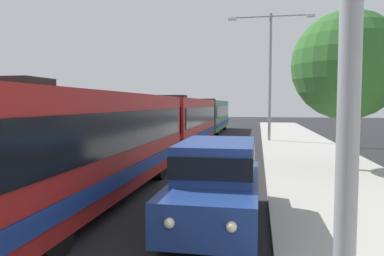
{
  "coord_description": "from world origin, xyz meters",
  "views": [
    {
      "loc": [
        3.3,
        3.27,
        2.74
      ],
      "look_at": [
        0.51,
        18.49,
        1.71
      ],
      "focal_mm": 33.69,
      "sensor_mm": 36.0,
      "label": 1
    }
  ],
  "objects_px": {
    "bus_second_in_line": "(183,121)",
    "streetlamp_mid": "(270,64)",
    "box_truck_oncoming": "(179,114)",
    "bus_lead": "(90,142)",
    "white_suv": "(217,179)",
    "bus_middle": "(210,115)",
    "roadside_tree": "(347,66)"
  },
  "relations": [
    {
      "from": "white_suv",
      "to": "roadside_tree",
      "type": "bearing_deg",
      "value": 58.83
    },
    {
      "from": "roadside_tree",
      "to": "bus_lead",
      "type": "bearing_deg",
      "value": -143.76
    },
    {
      "from": "white_suv",
      "to": "bus_middle",
      "type": "bearing_deg",
      "value": 97.81
    },
    {
      "from": "bus_second_in_line",
      "to": "streetlamp_mid",
      "type": "relative_size",
      "value": 1.31
    },
    {
      "from": "bus_lead",
      "to": "bus_middle",
      "type": "relative_size",
      "value": 0.97
    },
    {
      "from": "bus_lead",
      "to": "streetlamp_mid",
      "type": "height_order",
      "value": "streetlamp_mid"
    },
    {
      "from": "bus_second_in_line",
      "to": "roadside_tree",
      "type": "relative_size",
      "value": 1.87
    },
    {
      "from": "bus_lead",
      "to": "white_suv",
      "type": "xyz_separation_m",
      "value": [
        3.7,
        -1.26,
        -0.66
      ]
    },
    {
      "from": "bus_lead",
      "to": "roadside_tree",
      "type": "xyz_separation_m",
      "value": [
        8.01,
        5.87,
        2.57
      ]
    },
    {
      "from": "roadside_tree",
      "to": "white_suv",
      "type": "bearing_deg",
      "value": -121.17
    },
    {
      "from": "box_truck_oncoming",
      "to": "bus_lead",
      "type": "bearing_deg",
      "value": -82.93
    },
    {
      "from": "white_suv",
      "to": "streetlamp_mid",
      "type": "relative_size",
      "value": 0.54
    },
    {
      "from": "bus_second_in_line",
      "to": "bus_middle",
      "type": "height_order",
      "value": "same"
    },
    {
      "from": "box_truck_oncoming",
      "to": "bus_second_in_line",
      "type": "bearing_deg",
      "value": -76.75
    },
    {
      "from": "bus_second_in_line",
      "to": "roadside_tree",
      "type": "height_order",
      "value": "roadside_tree"
    },
    {
      "from": "bus_lead",
      "to": "streetlamp_mid",
      "type": "relative_size",
      "value": 1.33
    },
    {
      "from": "box_truck_oncoming",
      "to": "white_suv",
      "type": "bearing_deg",
      "value": -75.91
    },
    {
      "from": "white_suv",
      "to": "streetlamp_mid",
      "type": "height_order",
      "value": "streetlamp_mid"
    },
    {
      "from": "bus_second_in_line",
      "to": "box_truck_oncoming",
      "type": "height_order",
      "value": "bus_second_in_line"
    },
    {
      "from": "bus_second_in_line",
      "to": "bus_middle",
      "type": "distance_m",
      "value": 13.11
    },
    {
      "from": "streetlamp_mid",
      "to": "roadside_tree",
      "type": "height_order",
      "value": "streetlamp_mid"
    },
    {
      "from": "streetlamp_mid",
      "to": "box_truck_oncoming",
      "type": "bearing_deg",
      "value": 131.98
    },
    {
      "from": "box_truck_oncoming",
      "to": "roadside_tree",
      "type": "xyz_separation_m",
      "value": [
        11.32,
        -20.76,
        2.55
      ]
    },
    {
      "from": "bus_second_in_line",
      "to": "white_suv",
      "type": "distance_m",
      "value": 14.37
    },
    {
      "from": "box_truck_oncoming",
      "to": "roadside_tree",
      "type": "height_order",
      "value": "roadside_tree"
    },
    {
      "from": "bus_second_in_line",
      "to": "bus_middle",
      "type": "relative_size",
      "value": 0.96
    },
    {
      "from": "white_suv",
      "to": "streetlamp_mid",
      "type": "distance_m",
      "value": 18.85
    },
    {
      "from": "bus_second_in_line",
      "to": "bus_middle",
      "type": "xyz_separation_m",
      "value": [
        0.0,
        13.11,
        0.0
      ]
    },
    {
      "from": "bus_second_in_line",
      "to": "box_truck_oncoming",
      "type": "xyz_separation_m",
      "value": [
        -3.3,
        14.02,
        0.02
      ]
    },
    {
      "from": "box_truck_oncoming",
      "to": "bus_middle",
      "type": "bearing_deg",
      "value": -15.47
    },
    {
      "from": "bus_lead",
      "to": "box_truck_oncoming",
      "type": "relative_size",
      "value": 1.49
    },
    {
      "from": "bus_middle",
      "to": "box_truck_oncoming",
      "type": "relative_size",
      "value": 1.53
    }
  ]
}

